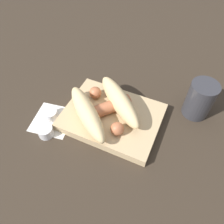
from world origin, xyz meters
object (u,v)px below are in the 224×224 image
at_px(sausage, 106,110).
at_px(drink_glass, 200,100).
at_px(food_tray, 112,117).
at_px(condiment_cup_near, 50,115).
at_px(condiment_cup_far, 46,132).
at_px(bread_roll, 104,107).

xyz_separation_m(sausage, drink_glass, (0.22, 0.13, 0.01)).
relative_size(food_tray, drink_glass, 2.43).
bearing_deg(condiment_cup_near, food_tray, 21.81).
distance_m(sausage, condiment_cup_far, 0.17).
relative_size(sausage, drink_glass, 1.31).
bearing_deg(sausage, bread_roll, -137.95).
xyz_separation_m(condiment_cup_near, condiment_cup_far, (0.02, -0.05, 0.00)).
bearing_deg(food_tray, drink_glass, 31.23).
bearing_deg(drink_glass, bread_roll, -149.61).
bearing_deg(condiment_cup_near, condiment_cup_far, -68.19).
bearing_deg(food_tray, condiment_cup_far, -140.20).
height_order(sausage, drink_glass, drink_glass).
relative_size(food_tray, condiment_cup_near, 6.38).
relative_size(bread_roll, drink_glass, 2.25).
height_order(bread_roll, drink_glass, drink_glass).
height_order(food_tray, condiment_cup_near, condiment_cup_near).
relative_size(condiment_cup_near, drink_glass, 0.38).
xyz_separation_m(sausage, condiment_cup_near, (-0.14, -0.06, -0.03)).
relative_size(food_tray, condiment_cup_far, 6.38).
height_order(bread_roll, sausage, bread_roll).
xyz_separation_m(bread_roll, drink_glass, (0.23, 0.13, -0.00)).
xyz_separation_m(bread_roll, condiment_cup_near, (-0.14, -0.06, -0.04)).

